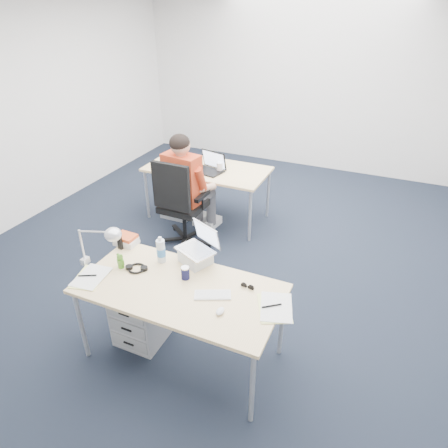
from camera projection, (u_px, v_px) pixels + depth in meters
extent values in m
plane|color=black|center=(228.00, 267.00, 4.57)|extent=(7.00, 7.00, 0.00)
cube|color=silver|center=(312.00, 85.00, 6.65)|extent=(6.00, 0.02, 2.80)
cube|color=silver|center=(6.00, 117.00, 4.93)|extent=(0.02, 7.00, 2.80)
cube|color=#DDBB7F|center=(180.00, 289.00, 3.11)|extent=(1.60, 0.80, 0.03)
cylinder|color=#B7BABC|center=(81.00, 325.00, 3.28)|extent=(0.04, 0.04, 0.70)
cylinder|color=#B7BABC|center=(252.00, 388.00, 2.75)|extent=(0.04, 0.04, 0.70)
cylinder|color=#B7BABC|center=(132.00, 277.00, 3.84)|extent=(0.04, 0.04, 0.70)
cylinder|color=#B7BABC|center=(282.00, 322.00, 3.31)|extent=(0.04, 0.04, 0.70)
cube|color=#DDBB7F|center=(207.00, 169.00, 5.26)|extent=(1.60, 0.80, 0.03)
cylinder|color=#B7BABC|center=(147.00, 195.00, 5.43)|extent=(0.04, 0.04, 0.70)
cylinder|color=#B7BABC|center=(250.00, 216.00, 4.90)|extent=(0.04, 0.04, 0.70)
cylinder|color=#B7BABC|center=(173.00, 176.00, 5.98)|extent=(0.04, 0.04, 0.70)
cylinder|color=#B7BABC|center=(268.00, 194.00, 5.45)|extent=(0.04, 0.04, 0.70)
cylinder|color=black|center=(184.00, 223.00, 4.91)|extent=(0.05, 0.05, 0.44)
cube|color=black|center=(183.00, 206.00, 4.80)|extent=(0.49, 0.49, 0.08)
cube|color=black|center=(171.00, 187.00, 4.43)|extent=(0.46, 0.06, 0.55)
cube|color=#BA381A|center=(182.00, 179.00, 4.63)|extent=(0.46, 0.28, 0.59)
sphere|color=tan|center=(180.00, 145.00, 4.43)|extent=(0.23, 0.23, 0.23)
cube|color=#ACAEB1|center=(144.00, 311.00, 3.54)|extent=(0.40, 0.50, 0.55)
cube|color=#ACAEB1|center=(180.00, 195.00, 5.57)|extent=(0.40, 0.50, 0.55)
cube|color=white|center=(213.00, 295.00, 3.02)|extent=(0.30, 0.22, 0.01)
ellipsoid|color=white|center=(220.00, 311.00, 2.85)|extent=(0.06, 0.09, 0.03)
cylinder|color=#13143C|center=(185.00, 273.00, 3.18)|extent=(0.09, 0.09, 0.11)
cylinder|color=silver|center=(161.00, 249.00, 3.35)|extent=(0.09, 0.09, 0.24)
cube|color=silver|center=(126.00, 240.00, 3.62)|extent=(0.21, 0.17, 0.09)
cube|color=black|center=(120.00, 242.00, 3.54)|extent=(0.04, 0.03, 0.15)
cube|color=#F8FF93|center=(90.00, 277.00, 3.21)|extent=(0.27, 0.34, 0.01)
cube|color=#F8FF93|center=(274.00, 308.00, 2.89)|extent=(0.32, 0.38, 0.01)
cylinder|color=white|center=(220.00, 167.00, 5.13)|extent=(0.10, 0.10, 0.11)
cube|color=white|center=(186.00, 161.00, 5.45)|extent=(0.22, 0.32, 0.01)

